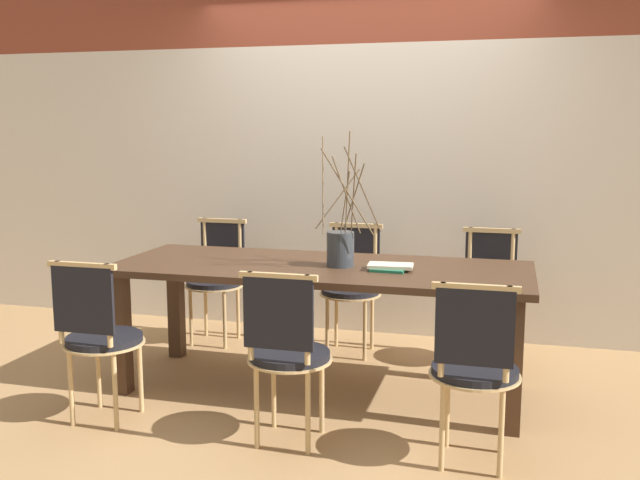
{
  "coord_description": "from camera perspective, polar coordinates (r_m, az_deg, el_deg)",
  "views": [
    {
      "loc": [
        1.06,
        -3.98,
        1.57
      ],
      "look_at": [
        0.0,
        0.0,
        0.91
      ],
      "focal_mm": 40.0,
      "sensor_mm": 36.0,
      "label": 1
    }
  ],
  "objects": [
    {
      "name": "chair_near_leftend",
      "position": [
        3.96,
        -17.25,
        -7.11
      ],
      "size": [
        0.43,
        0.43,
        0.9
      ],
      "color": "black",
      "rests_on": "ground_plane"
    },
    {
      "name": "chair_near_left",
      "position": [
        3.53,
        -2.67,
        -8.66
      ],
      "size": [
        0.43,
        0.43,
        0.9
      ],
      "color": "black",
      "rests_on": "ground_plane"
    },
    {
      "name": "book_stack",
      "position": [
        4.07,
        5.61,
        -2.17
      ],
      "size": [
        0.26,
        0.2,
        0.04
      ],
      "color": "#1E6B4C",
      "rests_on": "dining_table"
    },
    {
      "name": "chair_far_left",
      "position": [
        4.98,
        2.56,
        -3.42
      ],
      "size": [
        0.43,
        0.43,
        0.9
      ],
      "rotation": [
        0.0,
        0.0,
        3.14
      ],
      "color": "black",
      "rests_on": "ground_plane"
    },
    {
      "name": "vase_centerpiece",
      "position": [
        4.15,
        1.68,
        -0.48
      ],
      "size": [
        0.4,
        0.4,
        0.78
      ],
      "color": "#33383D",
      "rests_on": "dining_table"
    },
    {
      "name": "chair_near_center",
      "position": [
        3.38,
        12.25,
        -9.68
      ],
      "size": [
        0.43,
        0.43,
        0.9
      ],
      "color": "black",
      "rests_on": "ground_plane"
    },
    {
      "name": "ground_plane",
      "position": [
        4.41,
        0.0,
        -11.82
      ],
      "size": [
        16.0,
        16.0,
        0.0
      ],
      "primitive_type": "plane",
      "color": "#A87F51"
    },
    {
      "name": "wall_rear",
      "position": [
        5.39,
        3.64,
        9.35
      ],
      "size": [
        12.0,
        0.06,
        3.2
      ],
      "color": "beige",
      "rests_on": "ground_plane"
    },
    {
      "name": "dining_table",
      "position": [
        4.21,
        0.0,
        -3.34
      ],
      "size": [
        2.45,
        0.92,
        0.76
      ],
      "color": "#422B1C",
      "rests_on": "ground_plane"
    },
    {
      "name": "chair_far_leftend",
      "position": [
        5.29,
        -8.28,
        -2.77
      ],
      "size": [
        0.43,
        0.43,
        0.9
      ],
      "rotation": [
        0.0,
        0.0,
        3.14
      ],
      "color": "black",
      "rests_on": "ground_plane"
    },
    {
      "name": "chair_far_center",
      "position": [
        4.87,
        13.38,
        -3.94
      ],
      "size": [
        0.43,
        0.43,
        0.9
      ],
      "rotation": [
        0.0,
        0.0,
        3.14
      ],
      "color": "black",
      "rests_on": "ground_plane"
    }
  ]
}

